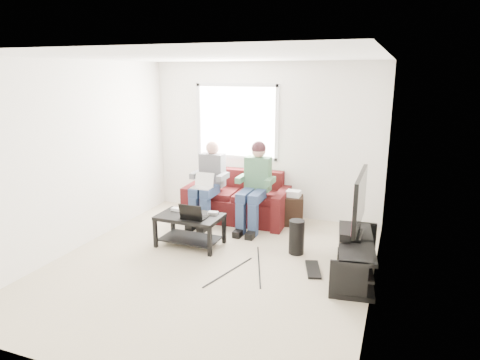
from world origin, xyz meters
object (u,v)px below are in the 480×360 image
Objects in this scene: sofa at (238,202)px; tv_stand at (355,259)px; coffee_table at (190,223)px; end_table at (293,209)px; subwoofer at (297,237)px; tv at (360,201)px.

sofa is 1.23× the size of tv_stand.
end_table reaches higher than coffee_table.
tv_stand is at bearing -33.92° from sofa.
subwoofer is (1.50, 0.26, -0.10)m from coffee_table.
tv_stand is at bearing -23.62° from subwoofer.
end_table is (1.17, 1.37, -0.08)m from coffee_table.
sofa reaches higher than coffee_table.
tv is at bearing -32.03° from sofa.
subwoofer is at bearing 162.45° from tv.
subwoofer is at bearing 156.38° from tv_stand.
tv is (2.31, 0.00, 0.58)m from coffee_table.
tv_stand is 1.87m from end_table.
subwoofer is (1.27, -1.05, -0.06)m from sofa.
coffee_table is at bearing -179.89° from tv.
tv is at bearing 91.47° from tv_stand.
coffee_table reaches higher than tv_stand.
tv_stand is 0.72m from tv.
sofa reaches higher than tv_stand.
tv_stand is 0.90m from subwoofer.
tv_stand is 2.47× the size of end_table.
sofa is 0.95m from end_table.
sofa is at bearing 147.97° from tv.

